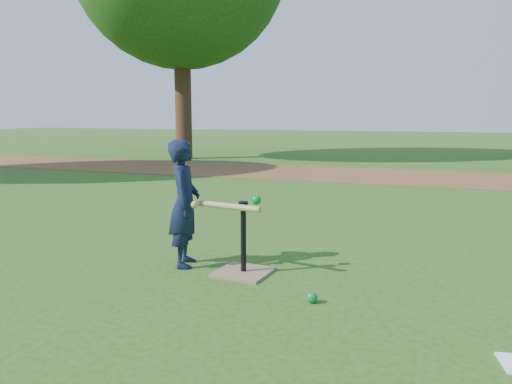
% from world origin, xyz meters
% --- Properties ---
extents(ground, '(80.00, 80.00, 0.00)m').
position_xyz_m(ground, '(0.00, 0.00, 0.00)').
color(ground, '#285116').
rests_on(ground, ground).
extents(dirt_strip, '(24.00, 3.00, 0.01)m').
position_xyz_m(dirt_strip, '(0.00, 7.50, 0.01)').
color(dirt_strip, brown).
rests_on(dirt_strip, ground).
extents(child, '(0.39, 0.47, 1.11)m').
position_xyz_m(child, '(-0.62, 0.15, 0.56)').
color(child, '#101932').
rests_on(child, ground).
extents(wiffle_ball_ground, '(0.08, 0.08, 0.08)m').
position_xyz_m(wiffle_ball_ground, '(0.66, -0.34, 0.04)').
color(wiffle_ball_ground, '#0B822A').
rests_on(wiffle_ball_ground, ground).
extents(batting_tee, '(0.46, 0.46, 0.61)m').
position_xyz_m(batting_tee, '(-0.05, 0.11, 0.11)').
color(batting_tee, '#867055').
rests_on(batting_tee, ground).
extents(swing_action, '(0.63, 0.23, 0.12)m').
position_xyz_m(swing_action, '(-0.16, 0.11, 0.58)').
color(swing_action, tan).
rests_on(swing_action, ground).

